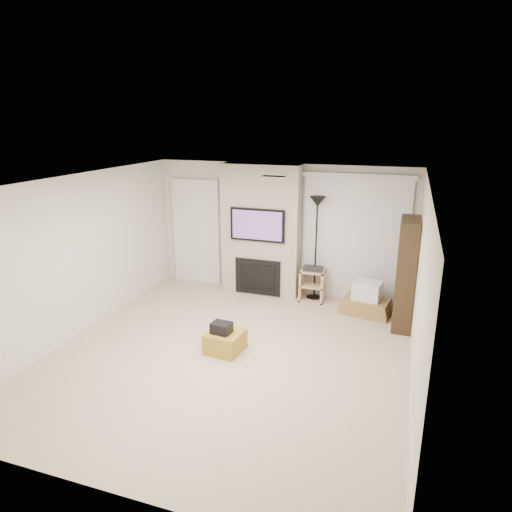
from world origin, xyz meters
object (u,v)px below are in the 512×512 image
(av_stand, at_px, (313,283))
(bookshelf, at_px, (406,274))
(ottoman, at_px, (225,341))
(floor_lamp, at_px, (317,219))
(box_stack, at_px, (367,301))

(av_stand, xyz_separation_m, bookshelf, (1.63, -0.59, 0.55))
(ottoman, xyz_separation_m, floor_lamp, (0.83, 2.43, 1.39))
(ottoman, height_order, av_stand, av_stand)
(av_stand, bearing_deg, box_stack, -13.42)
(floor_lamp, xyz_separation_m, box_stack, (1.01, -0.33, -1.33))
(ottoman, bearing_deg, bookshelf, 35.62)
(bookshelf, bearing_deg, av_stand, 159.95)
(floor_lamp, relative_size, bookshelf, 1.09)
(ottoman, bearing_deg, box_stack, 48.85)
(box_stack, bearing_deg, ottoman, -131.15)
(ottoman, distance_m, av_stand, 2.49)
(ottoman, height_order, floor_lamp, floor_lamp)
(box_stack, xyz_separation_m, bookshelf, (0.61, -0.35, 0.68))
(floor_lamp, bearing_deg, av_stand, -101.08)
(box_stack, height_order, bookshelf, bookshelf)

